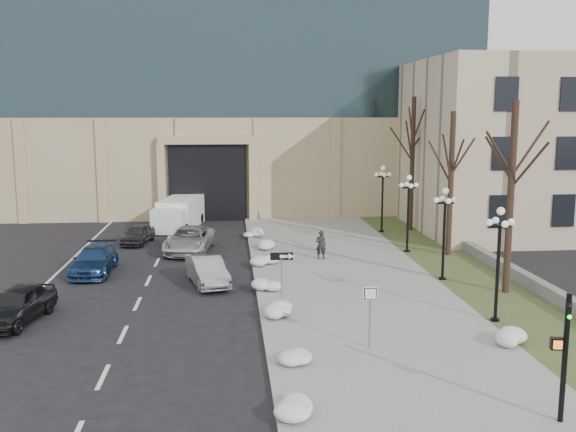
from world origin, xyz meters
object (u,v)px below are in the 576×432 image
Objects in this scene: car_e at (138,234)px; lamppost_c at (408,203)px; traffic_signal at (563,361)px; car_c at (94,260)px; lamppost_a at (499,249)px; car_b at (207,271)px; pedestrian at (321,245)px; car_d at (189,240)px; lamppost_b at (445,221)px; lamppost_d at (383,190)px; keep_sign at (370,304)px; one_way_sign at (286,263)px; car_a at (17,305)px; box_truck at (179,214)px.

car_e is 0.76× the size of lamppost_c.
car_c is at bearing 142.35° from traffic_signal.
car_b is at bearing 149.47° from lamppost_a.
pedestrian is 20.31m from traffic_signal.
car_d is 1.15× the size of lamppost_c.
car_d is at bearing -22.20° from pedestrian.
car_c is 1.01× the size of lamppost_c.
lamppost_b is 1.00× the size of lamppost_d.
keep_sign is 0.50× the size of lamppost_c.
pedestrian is at bearing 137.54° from lamppost_b.
lamppost_c is 6.50m from lamppost_d.
one_way_sign is (-2.88, -9.60, 1.26)m from pedestrian.
car_b is 1.13× the size of traffic_signal.
car_d is at bearing 85.71° from car_b.
traffic_signal reaches higher than car_a.
box_truck is 33.84m from traffic_signal.
car_e is at bearing 91.39° from car_a.
car_b is 7.79m from pedestrian.
lamppost_a is at bearing -90.00° from lamppost_b.
keep_sign is 16.61m from lamppost_c.
lamppost_a is at bearing 115.38° from pedestrian.
car_d is 4.46m from car_e.
car_b is 6.28m from one_way_sign.
car_b is 1.57× the size of one_way_sign.
car_b is 13.88m from lamppost_a.
car_c is 13.64m from box_truck.
car_e is 6.00m from box_truck.
pedestrian is 12.92m from lamppost_a.
lamppost_a is at bearing -28.58° from car_c.
car_d is 1.15× the size of lamppost_d.
traffic_signal is 28.02m from lamppost_d.
car_d is at bearing 172.97° from lamppost_c.
car_a is 1.63× the size of one_way_sign.
lamppost_a and lamppost_d have the same top height.
car_b is at bearing 126.90° from one_way_sign.
car_a is 11.05m from one_way_sign.
car_a is 19.98m from lamppost_b.
car_b is 0.88× the size of car_c.
lamppost_c reaches higher than car_c.
one_way_sign is 13.91m from lamppost_c.
lamppost_c is (14.34, -9.97, 2.04)m from box_truck.
car_b is 6.67m from car_c.
car_d is at bearing -159.57° from lamppost_d.
traffic_signal is at bearing -93.62° from lamppost_d.
traffic_signal is (17.53, -10.31, 1.11)m from car_a.
car_b is 0.88× the size of lamppost_d.
car_b is 13.46m from lamppost_c.
car_e is 29.82m from traffic_signal.
pedestrian is 10.10m from one_way_sign.
pedestrian is (12.34, 1.72, 0.25)m from car_c.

